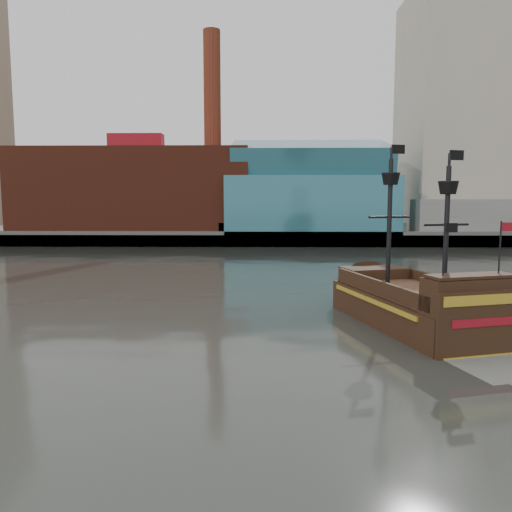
{
  "coord_description": "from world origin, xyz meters",
  "views": [
    {
      "loc": [
        1.87,
        -21.56,
        7.99
      ],
      "look_at": [
        1.25,
        13.49,
        4.0
      ],
      "focal_mm": 35.0,
      "sensor_mm": 36.0,
      "label": 1
    }
  ],
  "objects": [
    {
      "name": "ground",
      "position": [
        0.0,
        0.0,
        0.0
      ],
      "size": [
        400.0,
        400.0,
        0.0
      ],
      "primitive_type": "plane",
      "color": "#272A25",
      "rests_on": "ground"
    },
    {
      "name": "skyline",
      "position": [
        5.21,
        84.56,
        24.55
      ],
      "size": [
        149.0,
        45.0,
        62.0
      ],
      "color": "#7F684C",
      "rests_on": "promenade_far"
    },
    {
      "name": "seawall",
      "position": [
        0.0,
        62.5,
        1.3
      ],
      "size": [
        220.0,
        1.0,
        2.6
      ],
      "primitive_type": "cube",
      "color": "#4C4C49",
      "rests_on": "ground"
    },
    {
      "name": "pirate_ship",
      "position": [
        11.28,
        9.41,
        1.12
      ],
      "size": [
        9.11,
        17.18,
        12.33
      ],
      "rotation": [
        0.0,
        0.0,
        0.27
      ],
      "color": "black",
      "rests_on": "ground"
    },
    {
      "name": "promenade_far",
      "position": [
        0.0,
        92.0,
        1.0
      ],
      "size": [
        220.0,
        60.0,
        2.0
      ],
      "primitive_type": "cube",
      "color": "slate",
      "rests_on": "ground"
    }
  ]
}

